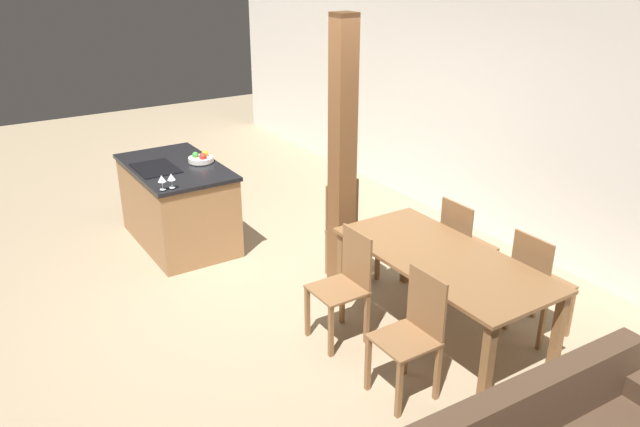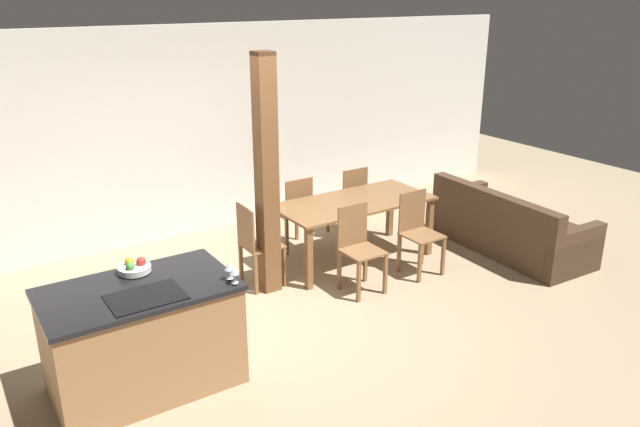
{
  "view_description": "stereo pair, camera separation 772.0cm",
  "coord_description": "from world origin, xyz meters",
  "px_view_note": "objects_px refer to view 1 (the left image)",
  "views": [
    {
      "loc": [
        4.7,
        -2.44,
        3.01
      ],
      "look_at": [
        0.6,
        0.2,
        0.95
      ],
      "focal_mm": 35.0,
      "sensor_mm": 36.0,
      "label": 1
    },
    {
      "loc": [
        -2.66,
        -4.79,
        3.1
      ],
      "look_at": [
        0.6,
        0.2,
        0.95
      ],
      "focal_mm": 35.0,
      "sensor_mm": 36.0,
      "label": 2
    }
  ],
  "objects_px": {
    "dining_table": "(442,267)",
    "timber_post": "(342,158)",
    "wine_glass_near": "(162,179)",
    "dining_chair_near_right": "(412,333)",
    "wine_glass_middle": "(171,177)",
    "dining_chair_far_right": "(537,283)",
    "dining_chair_far_left": "(463,245)",
    "kitchen_island": "(178,204)",
    "fruit_bowl": "(201,158)",
    "dining_chair_head_end": "(349,228)",
    "dining_chair_near_left": "(345,284)"
  },
  "relations": [
    {
      "from": "dining_chair_far_left",
      "to": "kitchen_island",
      "type": "bearing_deg",
      "value": 35.71
    },
    {
      "from": "dining_chair_near_left",
      "to": "dining_chair_head_end",
      "type": "height_order",
      "value": "same"
    },
    {
      "from": "dining_chair_near_left",
      "to": "dining_chair_far_left",
      "type": "xyz_separation_m",
      "value": [
        0.0,
        1.34,
        0.0
      ]
    },
    {
      "from": "kitchen_island",
      "to": "dining_chair_near_right",
      "type": "bearing_deg",
      "value": 7.98
    },
    {
      "from": "kitchen_island",
      "to": "dining_chair_head_end",
      "type": "height_order",
      "value": "dining_chair_head_end"
    },
    {
      "from": "dining_table",
      "to": "dining_chair_near_left",
      "type": "height_order",
      "value": "dining_chair_near_left"
    },
    {
      "from": "dining_chair_far_left",
      "to": "wine_glass_middle",
      "type": "bearing_deg",
      "value": 48.37
    },
    {
      "from": "wine_glass_middle",
      "to": "dining_chair_far_right",
      "type": "height_order",
      "value": "wine_glass_middle"
    },
    {
      "from": "wine_glass_near",
      "to": "dining_chair_far_left",
      "type": "xyz_separation_m",
      "value": [
        1.85,
        2.17,
        -0.52
      ]
    },
    {
      "from": "dining_table",
      "to": "dining_chair_far_right",
      "type": "xyz_separation_m",
      "value": [
        0.42,
        0.67,
        -0.15
      ]
    },
    {
      "from": "wine_glass_near",
      "to": "dining_chair_near_right",
      "type": "bearing_deg",
      "value": 17.24
    },
    {
      "from": "dining_chair_near_left",
      "to": "dining_table",
      "type": "bearing_deg",
      "value": 57.75
    },
    {
      "from": "fruit_bowl",
      "to": "dining_chair_far_right",
      "type": "height_order",
      "value": "fruit_bowl"
    },
    {
      "from": "dining_table",
      "to": "dining_chair_far_left",
      "type": "relative_size",
      "value": 1.98
    },
    {
      "from": "wine_glass_middle",
      "to": "dining_chair_near_left",
      "type": "relative_size",
      "value": 0.15
    },
    {
      "from": "wine_glass_middle",
      "to": "dining_chair_head_end",
      "type": "distance_m",
      "value": 1.78
    },
    {
      "from": "wine_glass_middle",
      "to": "kitchen_island",
      "type": "bearing_deg",
      "value": 157.93
    },
    {
      "from": "wine_glass_middle",
      "to": "dining_chair_far_right",
      "type": "distance_m",
      "value": 3.43
    },
    {
      "from": "wine_glass_near",
      "to": "dining_chair_head_end",
      "type": "xyz_separation_m",
      "value": [
        0.96,
        1.5,
        -0.52
      ]
    },
    {
      "from": "fruit_bowl",
      "to": "dining_table",
      "type": "bearing_deg",
      "value": 16.67
    },
    {
      "from": "kitchen_island",
      "to": "dining_table",
      "type": "height_order",
      "value": "kitchen_island"
    },
    {
      "from": "fruit_bowl",
      "to": "dining_chair_head_end",
      "type": "xyz_separation_m",
      "value": [
        1.55,
        0.86,
        -0.45
      ]
    },
    {
      "from": "kitchen_island",
      "to": "dining_chair_near_right",
      "type": "distance_m",
      "value": 3.39
    },
    {
      "from": "kitchen_island",
      "to": "dining_chair_far_left",
      "type": "xyz_separation_m",
      "value": [
        2.51,
        1.81,
        0.05
      ]
    },
    {
      "from": "wine_glass_middle",
      "to": "dining_table",
      "type": "bearing_deg",
      "value": 31.86
    },
    {
      "from": "wine_glass_near",
      "to": "dining_chair_head_end",
      "type": "bearing_deg",
      "value": 57.5
    },
    {
      "from": "kitchen_island",
      "to": "timber_post",
      "type": "xyz_separation_m",
      "value": [
        1.7,
        0.99,
        0.82
      ]
    },
    {
      "from": "dining_chair_far_right",
      "to": "dining_chair_head_end",
      "type": "relative_size",
      "value": 1.0
    },
    {
      "from": "dining_table",
      "to": "timber_post",
      "type": "height_order",
      "value": "timber_post"
    },
    {
      "from": "kitchen_island",
      "to": "fruit_bowl",
      "type": "bearing_deg",
      "value": 76.12
    },
    {
      "from": "fruit_bowl",
      "to": "wine_glass_near",
      "type": "xyz_separation_m",
      "value": [
        0.6,
        -0.64,
        0.07
      ]
    },
    {
      "from": "dining_table",
      "to": "dining_chair_far_right",
      "type": "distance_m",
      "value": 0.8
    },
    {
      "from": "fruit_bowl",
      "to": "dining_chair_far_right",
      "type": "bearing_deg",
      "value": 24.9
    },
    {
      "from": "dining_chair_far_left",
      "to": "dining_chair_head_end",
      "type": "relative_size",
      "value": 1.0
    },
    {
      "from": "wine_glass_near",
      "to": "dining_chair_near_right",
      "type": "xyz_separation_m",
      "value": [
        2.69,
        0.83,
        -0.52
      ]
    },
    {
      "from": "dining_chair_far_right",
      "to": "timber_post",
      "type": "relative_size",
      "value": 0.37
    },
    {
      "from": "fruit_bowl",
      "to": "wine_glass_middle",
      "type": "bearing_deg",
      "value": -42.66
    },
    {
      "from": "fruit_bowl",
      "to": "wine_glass_near",
      "type": "distance_m",
      "value": 0.88
    },
    {
      "from": "dining_chair_far_left",
      "to": "fruit_bowl",
      "type": "bearing_deg",
      "value": 31.98
    },
    {
      "from": "dining_table",
      "to": "dining_chair_near_right",
      "type": "xyz_separation_m",
      "value": [
        0.42,
        -0.67,
        -0.15
      ]
    },
    {
      "from": "fruit_bowl",
      "to": "dining_chair_near_left",
      "type": "distance_m",
      "value": 2.49
    },
    {
      "from": "wine_glass_near",
      "to": "dining_chair_far_left",
      "type": "bearing_deg",
      "value": 49.62
    },
    {
      "from": "wine_glass_near",
      "to": "dining_chair_near_left",
      "type": "xyz_separation_m",
      "value": [
        1.85,
        0.83,
        -0.52
      ]
    },
    {
      "from": "dining_table",
      "to": "kitchen_island",
      "type": "bearing_deg",
      "value": -158.8
    },
    {
      "from": "dining_chair_head_end",
      "to": "timber_post",
      "type": "xyz_separation_m",
      "value": [
        0.08,
        -0.14,
        0.77
      ]
    },
    {
      "from": "wine_glass_middle",
      "to": "dining_chair_far_left",
      "type": "distance_m",
      "value": 2.82
    },
    {
      "from": "fruit_bowl",
      "to": "wine_glass_near",
      "type": "relative_size",
      "value": 1.89
    },
    {
      "from": "dining_table",
      "to": "dining_chair_near_left",
      "type": "distance_m",
      "value": 0.8
    },
    {
      "from": "kitchen_island",
      "to": "dining_table",
      "type": "distance_m",
      "value": 3.15
    },
    {
      "from": "dining_table",
      "to": "dining_chair_far_left",
      "type": "height_order",
      "value": "dining_chair_far_left"
    }
  ]
}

